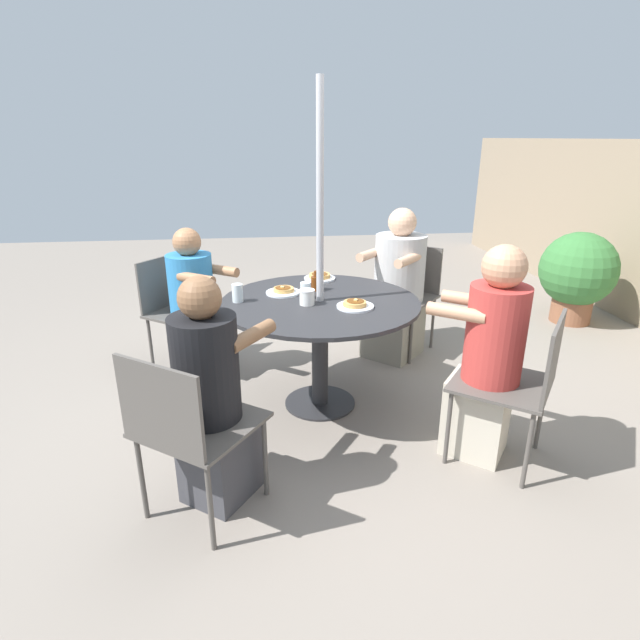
{
  "coord_description": "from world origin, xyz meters",
  "views": [
    {
      "loc": [
        2.95,
        -0.35,
        1.7
      ],
      "look_at": [
        0.0,
        0.0,
        0.6
      ],
      "focal_mm": 28.0,
      "sensor_mm": 36.0,
      "label": 1
    }
  ],
  "objects_px": {
    "patio_table": "(320,318)",
    "pancake_plate_c": "(355,305)",
    "diner_north": "(212,402)",
    "patio_chair_west": "(178,305)",
    "drinking_glass_b": "(237,293)",
    "patio_chair_south": "(407,290)",
    "pancake_plate_b": "(283,291)",
    "diner_west": "(196,309)",
    "syrup_bottle": "(317,283)",
    "coffee_cup": "(307,297)",
    "diner_south": "(397,291)",
    "patio_chair_north": "(187,424)",
    "diner_east": "(487,361)",
    "pancake_plate_a": "(320,277)",
    "patio_chair_east": "(519,379)",
    "potted_shrub": "(578,273)",
    "drinking_glass_a": "(306,290)"
  },
  "relations": [
    {
      "from": "patio_table",
      "to": "pancake_plate_c",
      "type": "bearing_deg",
      "value": 50.13
    },
    {
      "from": "coffee_cup",
      "to": "drinking_glass_a",
      "type": "xyz_separation_m",
      "value": [
        -0.12,
        0.0,
        0.0
      ]
    },
    {
      "from": "diner_north",
      "to": "patio_chair_west",
      "type": "relative_size",
      "value": 1.34
    },
    {
      "from": "drinking_glass_b",
      "to": "diner_south",
      "type": "bearing_deg",
      "value": 120.91
    },
    {
      "from": "diner_south",
      "to": "pancake_plate_b",
      "type": "xyz_separation_m",
      "value": [
        0.59,
        -0.93,
        0.21
      ]
    },
    {
      "from": "patio_table",
      "to": "patio_chair_north",
      "type": "xyz_separation_m",
      "value": [
        0.99,
        -0.71,
        -0.11
      ]
    },
    {
      "from": "diner_west",
      "to": "pancake_plate_a",
      "type": "distance_m",
      "value": 0.95
    },
    {
      "from": "pancake_plate_b",
      "to": "patio_table",
      "type": "bearing_deg",
      "value": 51.09
    },
    {
      "from": "patio_chair_north",
      "to": "drinking_glass_b",
      "type": "relative_size",
      "value": 7.57
    },
    {
      "from": "patio_table",
      "to": "patio_chair_north",
      "type": "bearing_deg",
      "value": -35.5
    },
    {
      "from": "diner_north",
      "to": "drinking_glass_b",
      "type": "height_order",
      "value": "diner_north"
    },
    {
      "from": "pancake_plate_a",
      "to": "pancake_plate_b",
      "type": "bearing_deg",
      "value": -41.39
    },
    {
      "from": "patio_chair_south",
      "to": "coffee_cup",
      "type": "distance_m",
      "value": 1.36
    },
    {
      "from": "pancake_plate_b",
      "to": "patio_chair_west",
      "type": "bearing_deg",
      "value": -124.48
    },
    {
      "from": "diner_south",
      "to": "diner_west",
      "type": "relative_size",
      "value": 1.08
    },
    {
      "from": "patio_chair_south",
      "to": "pancake_plate_b",
      "type": "height_order",
      "value": "patio_chair_south"
    },
    {
      "from": "patio_chair_east",
      "to": "coffee_cup",
      "type": "relative_size",
      "value": 9.04
    },
    {
      "from": "diner_south",
      "to": "patio_chair_west",
      "type": "relative_size",
      "value": 1.39
    },
    {
      "from": "drinking_glass_a",
      "to": "diner_west",
      "type": "bearing_deg",
      "value": -125.84
    },
    {
      "from": "patio_table",
      "to": "patio_chair_north",
      "type": "distance_m",
      "value": 1.23
    },
    {
      "from": "patio_chair_east",
      "to": "diner_west",
      "type": "xyz_separation_m",
      "value": [
        -1.36,
        -1.82,
        -0.0
      ]
    },
    {
      "from": "patio_chair_east",
      "to": "patio_chair_south",
      "type": "distance_m",
      "value": 1.65
    },
    {
      "from": "syrup_bottle",
      "to": "coffee_cup",
      "type": "xyz_separation_m",
      "value": [
        0.29,
        -0.09,
        -0.0
      ]
    },
    {
      "from": "diner_west",
      "to": "patio_chair_north",
      "type": "bearing_deg",
      "value": 40.61
    },
    {
      "from": "diner_south",
      "to": "coffee_cup",
      "type": "bearing_deg",
      "value": 89.1
    },
    {
      "from": "patio_chair_north",
      "to": "patio_chair_west",
      "type": "xyz_separation_m",
      "value": [
        -1.7,
        -0.28,
        0.0
      ]
    },
    {
      "from": "diner_north",
      "to": "syrup_bottle",
      "type": "xyz_separation_m",
      "value": [
        -1.07,
        0.61,
        0.25
      ]
    },
    {
      "from": "pancake_plate_a",
      "to": "syrup_bottle",
      "type": "height_order",
      "value": "syrup_bottle"
    },
    {
      "from": "diner_north",
      "to": "diner_west",
      "type": "height_order",
      "value": "diner_north"
    },
    {
      "from": "diner_south",
      "to": "drinking_glass_b",
      "type": "relative_size",
      "value": 10.54
    },
    {
      "from": "patio_chair_west",
      "to": "syrup_bottle",
      "type": "distance_m",
      "value": 1.14
    },
    {
      "from": "patio_table",
      "to": "patio_chair_west",
      "type": "distance_m",
      "value": 1.23
    },
    {
      "from": "diner_east",
      "to": "pancake_plate_a",
      "type": "height_order",
      "value": "diner_east"
    },
    {
      "from": "patio_chair_north",
      "to": "diner_west",
      "type": "bearing_deg",
      "value": 130.6
    },
    {
      "from": "patio_chair_north",
      "to": "potted_shrub",
      "type": "relative_size",
      "value": 0.98
    },
    {
      "from": "pancake_plate_c",
      "to": "drinking_glass_b",
      "type": "distance_m",
      "value": 0.73
    },
    {
      "from": "patio_chair_north",
      "to": "patio_chair_south",
      "type": "bearing_deg",
      "value": 86.34
    },
    {
      "from": "patio_chair_south",
      "to": "patio_chair_north",
      "type": "bearing_deg",
      "value": 93.66
    },
    {
      "from": "syrup_bottle",
      "to": "drinking_glass_a",
      "type": "bearing_deg",
      "value": -27.89
    },
    {
      "from": "diner_south",
      "to": "drinking_glass_a",
      "type": "bearing_deg",
      "value": 84.63
    },
    {
      "from": "drinking_glass_a",
      "to": "potted_shrub",
      "type": "height_order",
      "value": "potted_shrub"
    },
    {
      "from": "syrup_bottle",
      "to": "coffee_cup",
      "type": "height_order",
      "value": "syrup_bottle"
    },
    {
      "from": "diner_east",
      "to": "diner_south",
      "type": "xyz_separation_m",
      "value": [
        -1.41,
        -0.12,
        -0.03
      ]
    },
    {
      "from": "patio_chair_north",
      "to": "pancake_plate_a",
      "type": "relative_size",
      "value": 3.82
    },
    {
      "from": "patio_chair_east",
      "to": "patio_chair_south",
      "type": "bearing_deg",
      "value": 42.49
    },
    {
      "from": "pancake_plate_c",
      "to": "potted_shrub",
      "type": "relative_size",
      "value": 0.26
    },
    {
      "from": "pancake_plate_c",
      "to": "patio_table",
      "type": "bearing_deg",
      "value": -129.87
    },
    {
      "from": "diner_south",
      "to": "drinking_glass_a",
      "type": "xyz_separation_m",
      "value": [
        0.71,
        -0.8,
        0.25
      ]
    },
    {
      "from": "pancake_plate_b",
      "to": "drinking_glass_b",
      "type": "height_order",
      "value": "drinking_glass_b"
    },
    {
      "from": "diner_east",
      "to": "pancake_plate_b",
      "type": "xyz_separation_m",
      "value": [
        -0.82,
        -1.05,
        0.18
      ]
    }
  ]
}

